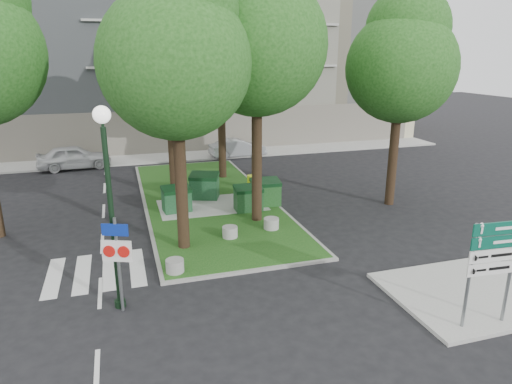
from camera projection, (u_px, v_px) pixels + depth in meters
name	position (u px, v px, depth m)	size (l,w,h in m)	color
ground	(239.00, 273.00, 15.47)	(120.00, 120.00, 0.00)	black
median_island	(208.00, 200.00, 22.90)	(6.00, 16.00, 0.12)	#164413
median_kerb	(208.00, 200.00, 22.91)	(6.30, 16.30, 0.10)	gray
sidewalk_corner	(472.00, 293.00, 14.07)	(5.00, 4.00, 0.12)	#999993
building_sidewalk	(172.00, 157.00, 32.36)	(42.00, 3.00, 0.12)	#999993
zebra_crossing	(124.00, 268.00, 15.79)	(5.00, 3.00, 0.01)	silver
apartment_building	(155.00, 42.00, 36.90)	(41.00, 12.00, 16.00)	tan
tree_median_near_left	(177.00, 48.00, 15.27)	(5.20, 5.20, 10.53)	black
tree_median_near_right	(259.00, 31.00, 17.88)	(5.60, 5.60, 11.46)	black
tree_median_mid	(169.00, 57.00, 21.45)	(4.80, 4.80, 9.99)	black
tree_median_far	(221.00, 30.00, 24.70)	(5.80, 5.80, 11.93)	black
tree_street_right	(403.00, 57.00, 20.59)	(5.00, 5.00, 10.06)	black
dumpster_a	(177.00, 199.00, 21.01)	(1.38, 1.03, 1.20)	#103B1C
dumpster_b	(204.00, 186.00, 22.86)	(1.67, 1.42, 1.32)	#123E1E
dumpster_c	(248.00, 198.00, 21.13)	(1.31, 0.93, 1.19)	#113816
dumpster_d	(265.00, 192.00, 21.88)	(1.43, 1.04, 1.28)	#144315
bollard_left	(175.00, 266.00, 15.24)	(0.61, 0.61, 0.44)	gray
bollard_right	(271.00, 223.00, 18.99)	(0.63, 0.63, 0.45)	#969691
bollard_mid	(230.00, 232.00, 18.12)	(0.61, 0.61, 0.43)	gray
litter_bin	(251.00, 182.00, 24.39)	(0.44, 0.44, 0.78)	#D9EC1B
street_lamp	(109.00, 187.00, 12.35)	(0.47, 0.47, 5.86)	black
traffic_sign_pole	(117.00, 252.00, 12.69)	(0.81, 0.36, 2.86)	slate
directional_sign	(493.00, 257.00, 11.82)	(1.47, 0.19, 2.94)	slate
car_white	(74.00, 157.00, 29.17)	(1.80, 4.49, 1.53)	silver
car_silver	(238.00, 148.00, 32.48)	(1.40, 4.01, 1.32)	#9FA3A6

